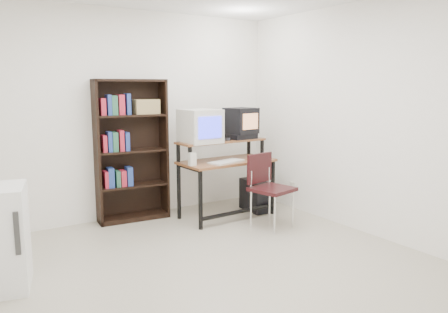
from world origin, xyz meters
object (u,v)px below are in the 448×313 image
computer_desk (226,164)px  pc_tower (254,195)px  crt_monitor (200,126)px  crt_tv (241,121)px  bookshelf (131,149)px  school_chair (267,182)px

computer_desk → pc_tower: size_ratio=2.70×
crt_monitor → crt_tv: (0.62, 0.01, 0.04)m
crt_monitor → bookshelf: bookshelf is taller
crt_tv → bookshelf: (-1.37, 0.43, -0.32)m
crt_monitor → school_chair: crt_monitor is taller
computer_desk → bookshelf: size_ratio=0.69×
bookshelf → school_chair: bearing=-38.0°
pc_tower → bookshelf: bearing=163.6°
pc_tower → school_chair: school_chair is taller
pc_tower → crt_tv: bearing=146.2°
crt_tv → pc_tower: crt_tv is taller
pc_tower → school_chair: 0.75m
crt_monitor → crt_tv: crt_tv is taller
crt_monitor → school_chair: bearing=-58.0°
crt_monitor → pc_tower: crt_monitor is taller
computer_desk → school_chair: 0.67m
computer_desk → pc_tower: 0.66m
bookshelf → crt_monitor: bearing=-25.5°
crt_monitor → crt_tv: size_ratio=1.14×
crt_monitor → school_chair: 1.08m
school_chair → computer_desk: bearing=93.6°
crt_tv → bookshelf: size_ratio=0.23×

